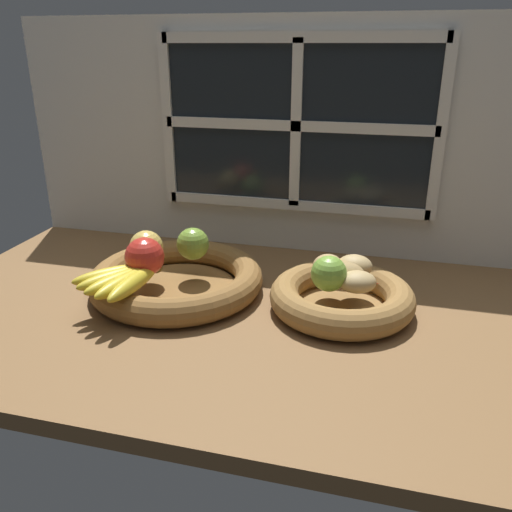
% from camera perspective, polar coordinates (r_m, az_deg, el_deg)
% --- Properties ---
extents(ground_plane, '(1.40, 0.90, 0.03)m').
position_cam_1_polar(ground_plane, '(1.09, 1.27, -5.22)').
color(ground_plane, brown).
extents(back_wall, '(1.40, 0.05, 0.55)m').
position_cam_1_polar(back_wall, '(1.28, 4.53, 12.68)').
color(back_wall, silver).
rests_on(back_wall, ground_plane).
extents(fruit_bowl_left, '(0.36, 0.36, 0.06)m').
position_cam_1_polar(fruit_bowl_left, '(1.12, -8.62, -2.52)').
color(fruit_bowl_left, brown).
rests_on(fruit_bowl_left, ground_plane).
extents(fruit_bowl_right, '(0.28, 0.28, 0.06)m').
position_cam_1_polar(fruit_bowl_right, '(1.04, 9.28, -4.50)').
color(fruit_bowl_right, olive).
rests_on(fruit_bowl_right, ground_plane).
extents(apple_green_back, '(0.07, 0.07, 0.07)m').
position_cam_1_polar(apple_green_back, '(1.12, -6.87, 1.33)').
color(apple_green_back, '#7AA338').
rests_on(apple_green_back, fruit_bowl_left).
extents(apple_red_front, '(0.08, 0.08, 0.08)m').
position_cam_1_polar(apple_red_front, '(1.06, -12.01, -0.09)').
color(apple_red_front, red).
rests_on(apple_red_front, fruit_bowl_left).
extents(apple_golden_left, '(0.07, 0.07, 0.07)m').
position_cam_1_polar(apple_golden_left, '(1.12, -11.84, 0.94)').
color(apple_golden_left, '#DBB756').
rests_on(apple_golden_left, fruit_bowl_left).
extents(banana_bunch_front, '(0.15, 0.18, 0.03)m').
position_cam_1_polar(banana_bunch_front, '(1.03, -14.16, -2.38)').
color(banana_bunch_front, gold).
rests_on(banana_bunch_front, fruit_bowl_left).
extents(potato_large, '(0.09, 0.06, 0.04)m').
position_cam_1_polar(potato_large, '(1.02, 9.46, -1.86)').
color(potato_large, '#A38451').
rests_on(potato_large, fruit_bowl_right).
extents(potato_back, '(0.07, 0.06, 0.04)m').
position_cam_1_polar(potato_back, '(1.05, 10.67, -1.08)').
color(potato_back, tan).
rests_on(potato_back, fruit_bowl_right).
extents(potato_small, '(0.08, 0.08, 0.04)m').
position_cam_1_polar(potato_small, '(0.99, 10.97, -2.78)').
color(potato_small, tan).
rests_on(potato_small, fruit_bowl_right).
extents(potato_oblong, '(0.08, 0.08, 0.05)m').
position_cam_1_polar(potato_oblong, '(1.04, 7.81, -1.08)').
color(potato_oblong, tan).
rests_on(potato_oblong, fruit_bowl_right).
extents(lime_near, '(0.07, 0.07, 0.07)m').
position_cam_1_polar(lime_near, '(0.98, 7.93, -1.91)').
color(lime_near, '#7AAD3D').
rests_on(lime_near, fruit_bowl_right).
extents(chili_pepper, '(0.12, 0.04, 0.02)m').
position_cam_1_polar(chili_pepper, '(1.01, 10.12, -2.82)').
color(chili_pepper, red).
rests_on(chili_pepper, fruit_bowl_right).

